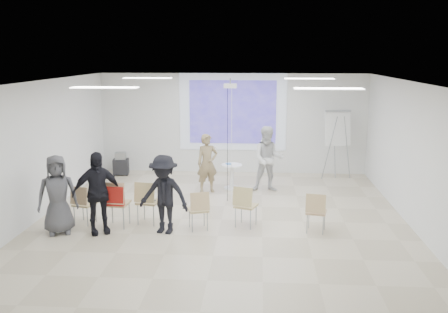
# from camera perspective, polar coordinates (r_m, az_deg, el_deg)

# --- Properties ---
(floor) EXTENTS (8.00, 9.00, 0.10)m
(floor) POSITION_cam_1_polar(r_m,az_deg,el_deg) (11.04, -0.30, -7.47)
(floor) COLOR beige
(floor) RESTS_ON ground
(ceiling) EXTENTS (8.00, 9.00, 0.10)m
(ceiling) POSITION_cam_1_polar(r_m,az_deg,el_deg) (10.44, -0.31, 8.82)
(ceiling) COLOR white
(ceiling) RESTS_ON wall_back
(wall_back) EXTENTS (8.00, 0.10, 3.00)m
(wall_back) POSITION_cam_1_polar(r_m,az_deg,el_deg) (15.11, 1.01, 3.81)
(wall_back) COLOR silver
(wall_back) RESTS_ON floor
(wall_left) EXTENTS (0.10, 9.00, 3.00)m
(wall_left) POSITION_cam_1_polar(r_m,az_deg,el_deg) (11.65, -20.58, 0.69)
(wall_left) COLOR silver
(wall_left) RESTS_ON floor
(wall_right) EXTENTS (0.10, 9.00, 3.00)m
(wall_right) POSITION_cam_1_polar(r_m,az_deg,el_deg) (11.09, 21.06, 0.13)
(wall_right) COLOR silver
(wall_right) RESTS_ON floor
(projection_halo) EXTENTS (3.20, 0.01, 2.30)m
(projection_halo) POSITION_cam_1_polar(r_m,az_deg,el_deg) (15.00, 1.00, 5.10)
(projection_halo) COLOR silver
(projection_halo) RESTS_ON wall_back
(projection_image) EXTENTS (2.60, 0.01, 1.90)m
(projection_image) POSITION_cam_1_polar(r_m,az_deg,el_deg) (14.98, 1.00, 5.09)
(projection_image) COLOR #3B30A5
(projection_image) RESTS_ON wall_back
(pedestal_table) EXTENTS (0.71, 0.71, 0.69)m
(pedestal_table) POSITION_cam_1_polar(r_m,az_deg,el_deg) (13.34, 0.88, -2.13)
(pedestal_table) COLOR white
(pedestal_table) RESTS_ON floor
(player_left) EXTENTS (0.76, 0.66, 1.75)m
(player_left) POSITION_cam_1_polar(r_m,az_deg,el_deg) (12.95, -1.92, -0.34)
(player_left) COLOR #8F7B58
(player_left) RESTS_ON floor
(player_right) EXTENTS (0.94, 0.76, 1.91)m
(player_right) POSITION_cam_1_polar(r_m,az_deg,el_deg) (13.09, 5.09, 0.11)
(player_right) COLOR silver
(player_right) RESTS_ON floor
(controller_left) EXTENTS (0.09, 0.13, 0.04)m
(controller_left) POSITION_cam_1_polar(r_m,az_deg,el_deg) (13.12, -1.04, 1.07)
(controller_left) COLOR silver
(controller_left) RESTS_ON player_left
(controller_right) EXTENTS (0.04, 0.12, 0.04)m
(controller_right) POSITION_cam_1_polar(r_m,az_deg,el_deg) (13.27, 4.32, 1.75)
(controller_right) COLOR white
(controller_right) RESTS_ON player_right
(chair_far_left) EXTENTS (0.49, 0.51, 0.85)m
(chair_far_left) POSITION_cam_1_polar(r_m,az_deg,el_deg) (10.99, -15.88, -4.98)
(chair_far_left) COLOR tan
(chair_far_left) RESTS_ON floor
(chair_left_mid) EXTENTS (0.50, 0.53, 1.00)m
(chair_left_mid) POSITION_cam_1_polar(r_m,az_deg,el_deg) (10.60, -12.27, -4.91)
(chair_left_mid) COLOR tan
(chair_left_mid) RESTS_ON floor
(chair_left_inner) EXTENTS (0.51, 0.54, 0.95)m
(chair_left_inner) POSITION_cam_1_polar(r_m,az_deg,el_deg) (10.69, -8.80, -4.83)
(chair_left_inner) COLOR tan
(chair_left_inner) RESTS_ON floor
(chair_center) EXTENTS (0.50, 0.52, 0.84)m
(chair_center) POSITION_cam_1_polar(r_m,az_deg,el_deg) (10.24, -2.89, -5.81)
(chair_center) COLOR tan
(chair_center) RESTS_ON floor
(chair_right_inner) EXTENTS (0.54, 0.56, 0.89)m
(chair_right_inner) POSITION_cam_1_polar(r_m,az_deg,el_deg) (10.41, 2.37, -5.33)
(chair_right_inner) COLOR tan
(chair_right_inner) RESTS_ON floor
(chair_right_far) EXTENTS (0.47, 0.50, 0.84)m
(chair_right_far) POSITION_cam_1_polar(r_m,az_deg,el_deg) (10.25, 10.47, -5.96)
(chair_right_far) COLOR tan
(chair_right_far) RESTS_ON floor
(red_jacket) EXTENTS (0.42, 0.12, 0.40)m
(red_jacket) POSITION_cam_1_polar(r_m,az_deg,el_deg) (10.44, -12.47, -4.45)
(red_jacket) COLOR #A71A14
(red_jacket) RESTS_ON chair_left_mid
(laptop) EXTENTS (0.38, 0.31, 0.03)m
(laptop) POSITION_cam_1_polar(r_m,az_deg,el_deg) (10.79, -8.60, -4.94)
(laptop) COLOR black
(laptop) RESTS_ON chair_left_inner
(audience_left) EXTENTS (1.30, 1.14, 1.93)m
(audience_left) POSITION_cam_1_polar(r_m,az_deg,el_deg) (10.27, -14.34, -3.40)
(audience_left) COLOR black
(audience_left) RESTS_ON floor
(audience_mid) EXTENTS (1.30, 0.91, 1.82)m
(audience_mid) POSITION_cam_1_polar(r_m,az_deg,el_deg) (10.05, -6.89, -3.74)
(audience_mid) COLOR black
(audience_mid) RESTS_ON floor
(audience_outer) EXTENTS (1.03, 0.87, 1.80)m
(audience_outer) POSITION_cam_1_polar(r_m,az_deg,el_deg) (10.51, -18.53, -3.65)
(audience_outer) COLOR #525156
(audience_outer) RESTS_ON floor
(flipchart_easel) EXTENTS (0.86, 0.66, 2.00)m
(flipchart_easel) POSITION_cam_1_polar(r_m,az_deg,el_deg) (14.57, 12.87, 3.14)
(flipchart_easel) COLOR gray
(flipchart_easel) RESTS_ON floor
(av_cart) EXTENTS (0.50, 0.42, 0.68)m
(av_cart) POSITION_cam_1_polar(r_m,az_deg,el_deg) (15.24, -11.70, -0.91)
(av_cart) COLOR black
(av_cart) RESTS_ON floor
(ceiling_projector) EXTENTS (0.30, 0.25, 3.00)m
(ceiling_projector) POSITION_cam_1_polar(r_m,az_deg,el_deg) (11.94, 0.71, 7.45)
(ceiling_projector) COLOR white
(ceiling_projector) RESTS_ON ceiling
(fluor_panel_nw) EXTENTS (1.20, 0.30, 0.02)m
(fluor_panel_nw) POSITION_cam_1_polar(r_m,az_deg,el_deg) (12.72, -8.74, 8.85)
(fluor_panel_nw) COLOR white
(fluor_panel_nw) RESTS_ON ceiling
(fluor_panel_ne) EXTENTS (1.20, 0.30, 0.02)m
(fluor_panel_ne) POSITION_cam_1_polar(r_m,az_deg,el_deg) (12.47, 9.72, 8.76)
(fluor_panel_ne) COLOR white
(fluor_panel_ne) RESTS_ON ceiling
(fluor_panel_sw) EXTENTS (1.20, 0.30, 0.02)m
(fluor_panel_sw) POSITION_cam_1_polar(r_m,az_deg,el_deg) (9.34, -13.48, 7.67)
(fluor_panel_sw) COLOR white
(fluor_panel_sw) RESTS_ON ceiling
(fluor_panel_se) EXTENTS (1.20, 0.30, 0.02)m
(fluor_panel_se) POSITION_cam_1_polar(r_m,az_deg,el_deg) (8.99, 11.86, 7.60)
(fluor_panel_se) COLOR white
(fluor_panel_se) RESTS_ON ceiling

